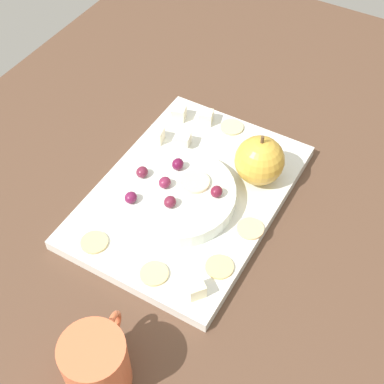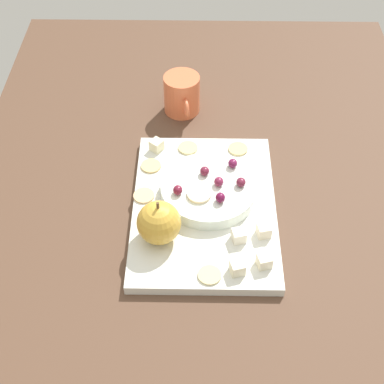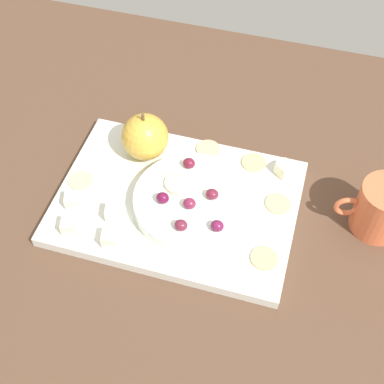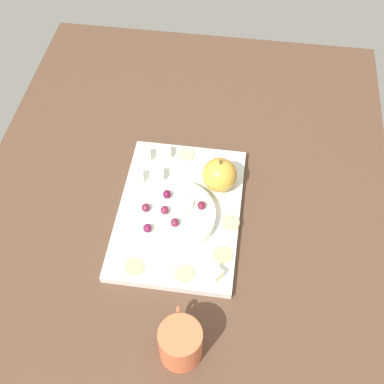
{
  "view_description": "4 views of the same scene",
  "coord_description": "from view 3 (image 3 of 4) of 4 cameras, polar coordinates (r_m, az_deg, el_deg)",
  "views": [
    {
      "loc": [
        46.4,
        28.3,
        71.29
      ],
      "look_at": [
        0.25,
        1.74,
        9.14
      ],
      "focal_mm": 51.57,
      "sensor_mm": 36.0,
      "label": 1
    },
    {
      "loc": [
        -73.93,
        1.21,
        85.42
      ],
      "look_at": [
        -1.24,
        2.33,
        8.73
      ],
      "focal_mm": 53.46,
      "sensor_mm": 36.0,
      "label": 2
    },
    {
      "loc": [
        14.4,
        -48.11,
        73.66
      ],
      "look_at": [
        0.69,
        -0.74,
        9.77
      ],
      "focal_mm": 49.91,
      "sensor_mm": 36.0,
      "label": 3
    },
    {
      "loc": [
        61.17,
        11.7,
        97.92
      ],
      "look_at": [
        -3.71,
        2.6,
        10.75
      ],
      "focal_mm": 47.47,
      "sensor_mm": 36.0,
      "label": 4
    }
  ],
  "objects": [
    {
      "name": "cracker_1",
      "position": [
        0.91,
        1.82,
        4.59
      ],
      "size": [
        4.0,
        4.0,
        0.4
      ],
      "primitive_type": "cylinder",
      "color": "#DFBA86",
      "rests_on": "platter"
    },
    {
      "name": "cracker_2",
      "position": [
        0.9,
        6.63,
        3.14
      ],
      "size": [
        4.0,
        4.0,
        0.4
      ],
      "primitive_type": "cylinder",
      "color": "#E3C17C",
      "rests_on": "platter"
    },
    {
      "name": "cheese_cube_1",
      "position": [
        0.82,
        -8.4,
        -2.21
      ],
      "size": [
        2.79,
        2.79,
        2.3
      ],
      "primitive_type": "cube",
      "rotation": [
        0.0,
        0.0,
        0.24
      ],
      "color": "silver",
      "rests_on": "platter"
    },
    {
      "name": "grape_4",
      "position": [
        0.78,
        2.71,
        -3.63
      ],
      "size": [
        1.96,
        1.77,
        1.66
      ],
      "primitive_type": "ellipsoid",
      "color": "maroon",
      "rests_on": "serving_dish"
    },
    {
      "name": "apple_whole",
      "position": [
        0.88,
        -5.05,
        5.88
      ],
      "size": [
        7.8,
        7.8,
        7.8
      ],
      "primitive_type": "sphere",
      "color": "gold",
      "rests_on": "platter"
    },
    {
      "name": "cheese_cube_3",
      "position": [
        0.88,
        9.82,
        2.4
      ],
      "size": [
        3.24,
        3.24,
        2.3
      ],
      "primitive_type": "cube",
      "rotation": [
        0.0,
        0.0,
        0.9
      ],
      "color": "#F9F1C3",
      "rests_on": "platter"
    },
    {
      "name": "platter",
      "position": [
        0.85,
        -1.54,
        -1.02
      ],
      "size": [
        37.68,
        26.7,
        1.86
      ],
      "primitive_type": "cube",
      "color": "silver",
      "rests_on": "table"
    },
    {
      "name": "grape_2",
      "position": [
        0.78,
        -1.19,
        -3.57
      ],
      "size": [
        1.96,
        1.77,
        1.66
      ],
      "primitive_type": "ellipsoid",
      "color": "maroon",
      "rests_on": "serving_dish"
    },
    {
      "name": "grape_5",
      "position": [
        0.85,
        -0.32,
        3.1
      ],
      "size": [
        1.96,
        1.77,
        1.7
      ],
      "primitive_type": "ellipsoid",
      "color": "maroon",
      "rests_on": "serving_dish"
    },
    {
      "name": "cup",
      "position": [
        0.85,
        19.55,
        -1.68
      ],
      "size": [
        11.09,
        7.97,
        8.75
      ],
      "color": "#E26B41",
      "rests_on": "table"
    },
    {
      "name": "serving_dish",
      "position": [
        0.83,
        -0.02,
        -1.04
      ],
      "size": [
        18.12,
        18.12,
        2.49
      ],
      "primitive_type": "cylinder",
      "color": "white",
      "rests_on": "platter"
    },
    {
      "name": "cracker_0",
      "position": [
        0.88,
        -11.82,
        1.23
      ],
      "size": [
        4.0,
        4.0,
        0.4
      ],
      "primitive_type": "cylinder",
      "color": "beige",
      "rests_on": "platter"
    },
    {
      "name": "apple_slice_0",
      "position": [
        0.83,
        -1.39,
        0.93
      ],
      "size": [
        4.53,
        4.53,
        0.6
      ],
      "primitive_type": "cylinder",
      "color": "beige",
      "rests_on": "serving_dish"
    },
    {
      "name": "grape_3",
      "position": [
        0.8,
        -0.28,
        -1.23
      ],
      "size": [
        1.96,
        1.77,
        1.67
      ],
      "primitive_type": "ellipsoid",
      "color": "maroon",
      "rests_on": "serving_dish"
    },
    {
      "name": "cracker_3",
      "position": [
        0.79,
        7.72,
        -7.02
      ],
      "size": [
        4.0,
        4.0,
        0.4
      ],
      "primitive_type": "cylinder",
      "color": "#D7BE7D",
      "rests_on": "platter"
    },
    {
      "name": "cheese_cube_2",
      "position": [
        0.85,
        -12.6,
        -0.85
      ],
      "size": [
        2.85,
        2.85,
        2.3
      ],
      "primitive_type": "cube",
      "rotation": [
        0.0,
        0.0,
        0.28
      ],
      "color": "#F0E8C4",
      "rests_on": "platter"
    },
    {
      "name": "apple_stem",
      "position": [
        0.85,
        -5.27,
        7.97
      ],
      "size": [
        0.5,
        0.5,
        1.2
      ],
      "primitive_type": "cylinder",
      "color": "brown",
      "rests_on": "apple_whole"
    },
    {
      "name": "cheese_cube_0",
      "position": [
        0.82,
        -12.96,
        -3.55
      ],
      "size": [
        2.85,
        2.85,
        2.3
      ],
      "primitive_type": "cube",
      "rotation": [
        0.0,
        0.0,
        0.28
      ],
      "color": "beige",
      "rests_on": "platter"
    },
    {
      "name": "cheese_cube_4",
      "position": [
        0.8,
        -8.75,
        -4.94
      ],
      "size": [
        2.74,
        2.74,
        2.3
      ],
      "primitive_type": "cube",
      "rotation": [
        0.0,
        0.0,
        0.21
      ],
      "color": "#F7E8CA",
      "rests_on": "platter"
    },
    {
      "name": "grape_1",
      "position": [
        0.8,
        -3.15,
        -0.64
      ],
      "size": [
        1.96,
        1.77,
        1.85
      ],
      "primitive_type": "ellipsoid",
      "color": "maroon",
      "rests_on": "serving_dish"
    },
    {
      "name": "table",
      "position": [
        0.87,
        -0.3,
        -2.6
      ],
      "size": [
        135.78,
        95.15,
        4.22
      ],
      "primitive_type": "cube",
      "color": "brown",
      "rests_on": "ground"
    },
    {
      "name": "grape_0",
      "position": [
        0.81,
        2.23,
        -0.04
      ],
      "size": [
        1.96,
        1.77,
        1.63
      ],
      "primitive_type": "ellipsoid",
      "color": "maroon",
      "rests_on": "serving_dish"
    },
    {
      "name": "cracker_4",
      "position": [
        0.85,
        9.19,
        -1.24
      ],
      "size": [
        4.0,
        4.0,
        0.4
      ],
      "primitive_type": "cylinder",
      "color": "#D6C183",
      "rests_on": "platter"
    }
  ]
}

